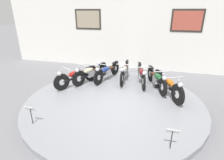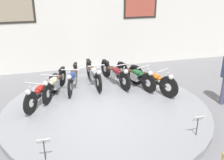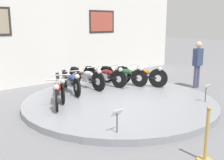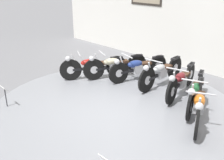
# 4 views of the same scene
# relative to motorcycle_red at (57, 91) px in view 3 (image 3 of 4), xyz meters

# --- Properties ---
(ground_plane) EXTENTS (60.00, 60.00, 0.00)m
(ground_plane) POSITION_rel_motorcycle_red_xyz_m (1.68, -0.74, -0.54)
(ground_plane) COLOR slate
(display_platform) EXTENTS (5.70, 5.70, 0.16)m
(display_platform) POSITION_rel_motorcycle_red_xyz_m (1.68, -0.74, -0.46)
(display_platform) COLOR gray
(display_platform) RESTS_ON ground_plane
(back_wall) EXTENTS (14.00, 0.22, 4.45)m
(back_wall) POSITION_rel_motorcycle_red_xyz_m (1.68, 3.31, 1.69)
(back_wall) COLOR white
(back_wall) RESTS_ON ground_plane
(motorcycle_red) EXTENTS (1.03, 1.74, 0.79)m
(motorcycle_red) POSITION_rel_motorcycle_red_xyz_m (0.00, 0.00, 0.00)
(motorcycle_red) COLOR black
(motorcycle_red) RESTS_ON display_platform
(motorcycle_cream) EXTENTS (0.83, 1.84, 0.79)m
(motorcycle_cream) POSITION_rel_motorcycle_red_xyz_m (0.37, 0.52, 0.00)
(motorcycle_cream) COLOR black
(motorcycle_cream) RESTS_ON display_platform
(motorcycle_blue) EXTENTS (0.64, 1.92, 0.78)m
(motorcycle_blue) POSITION_rel_motorcycle_red_xyz_m (0.97, 0.87, -0.00)
(motorcycle_blue) COLOR black
(motorcycle_blue) RESTS_ON display_platform
(motorcycle_silver) EXTENTS (0.54, 2.02, 0.81)m
(motorcycle_silver) POSITION_rel_motorcycle_red_xyz_m (1.68, 1.00, 0.02)
(motorcycle_silver) COLOR black
(motorcycle_silver) RESTS_ON display_platform
(motorcycle_maroon) EXTENTS (0.61, 1.95, 0.80)m
(motorcycle_maroon) POSITION_rel_motorcycle_red_xyz_m (2.39, 0.87, 0.01)
(motorcycle_maroon) COLOR black
(motorcycle_maroon) RESTS_ON display_platform
(motorcycle_green) EXTENTS (0.78, 1.88, 0.79)m
(motorcycle_green) POSITION_rel_motorcycle_red_xyz_m (2.98, 0.52, 0.01)
(motorcycle_green) COLOR black
(motorcycle_green) RESTS_ON display_platform
(motorcycle_orange) EXTENTS (0.96, 1.83, 0.81)m
(motorcycle_orange) POSITION_rel_motorcycle_red_xyz_m (3.36, 0.00, 0.02)
(motorcycle_orange) COLOR black
(motorcycle_orange) RESTS_ON display_platform
(info_placard_front_left) EXTENTS (0.26, 0.11, 0.51)m
(info_placard_front_left) POSITION_rel_motorcycle_red_xyz_m (-0.02, -2.57, -0.01)
(info_placard_front_left) COLOR #333338
(info_placard_front_left) RESTS_ON display_platform
(info_placard_front_centre) EXTENTS (0.26, 0.11, 0.51)m
(info_placard_front_centre) POSITION_rel_motorcycle_red_xyz_m (3.38, -2.57, -0.01)
(info_placard_front_centre) COLOR #333338
(info_placard_front_centre) RESTS_ON display_platform
(visitor_standing) EXTENTS (0.36, 0.23, 1.74)m
(visitor_standing) POSITION_rel_motorcycle_red_xyz_m (5.23, -1.09, 0.45)
(visitor_standing) COLOR #4C4C6B
(visitor_standing) RESTS_ON ground_plane
(stanchion_post_left_of_entry) EXTENTS (0.28, 0.28, 1.02)m
(stanchion_post_left_of_entry) POSITION_rel_motorcycle_red_xyz_m (0.61, -4.23, -0.20)
(stanchion_post_left_of_entry) COLOR tan
(stanchion_post_left_of_entry) RESTS_ON ground_plane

